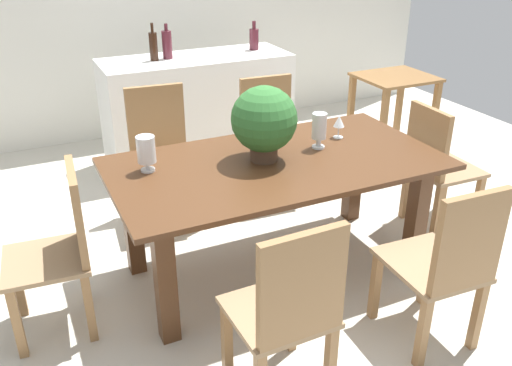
% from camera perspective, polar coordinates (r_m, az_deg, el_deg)
% --- Properties ---
extents(ground_plane, '(7.04, 7.04, 0.00)m').
position_cam_1_polar(ground_plane, '(3.73, 0.42, -6.91)').
color(ground_plane, beige).
extents(back_wall, '(6.40, 0.10, 2.60)m').
position_cam_1_polar(back_wall, '(5.64, -11.59, 18.02)').
color(back_wall, silver).
rests_on(back_wall, ground).
extents(dining_table, '(1.93, 1.02, 0.74)m').
position_cam_1_polar(dining_table, '(3.26, 2.12, 0.21)').
color(dining_table, '#4C2D19').
rests_on(dining_table, ground).
extents(chair_near_left, '(0.44, 0.44, 0.94)m').
position_cam_1_polar(chair_near_left, '(2.41, 3.46, -12.84)').
color(chair_near_left, olive).
rests_on(chair_near_left, ground).
extents(chair_near_right, '(0.43, 0.50, 0.94)m').
position_cam_1_polar(chair_near_right, '(2.86, 19.10, -7.77)').
color(chair_near_right, olive).
rests_on(chair_near_right, ground).
extents(chair_foot_end, '(0.44, 0.43, 0.90)m').
position_cam_1_polar(chair_foot_end, '(3.99, 18.11, 2.02)').
color(chair_foot_end, olive).
rests_on(chair_foot_end, ground).
extents(chair_head_end, '(0.45, 0.46, 0.91)m').
position_cam_1_polar(chair_head_end, '(3.02, -19.39, -6.02)').
color(chair_head_end, olive).
rests_on(chair_head_end, ground).
extents(chair_far_left, '(0.49, 0.51, 0.96)m').
position_cam_1_polar(chair_far_left, '(4.00, -9.81, 3.48)').
color(chair_far_left, olive).
rests_on(chair_far_left, ground).
extents(chair_far_right, '(0.47, 0.43, 0.93)m').
position_cam_1_polar(chair_far_right, '(4.28, 1.44, 5.25)').
color(chair_far_right, olive).
rests_on(chair_far_right, ground).
extents(flower_centerpiece, '(0.38, 0.38, 0.44)m').
position_cam_1_polar(flower_centerpiece, '(3.14, 0.85, 6.46)').
color(flower_centerpiece, '#4C3828').
rests_on(flower_centerpiece, dining_table).
extents(crystal_vase_left, '(0.10, 0.10, 0.20)m').
position_cam_1_polar(crystal_vase_left, '(3.09, -11.29, 3.32)').
color(crystal_vase_left, silver).
rests_on(crystal_vase_left, dining_table).
extents(crystal_vase_center_near, '(0.09, 0.09, 0.22)m').
position_cam_1_polar(crystal_vase_center_near, '(3.37, 6.55, 5.71)').
color(crystal_vase_center_near, silver).
rests_on(crystal_vase_center_near, dining_table).
extents(wine_glass, '(0.07, 0.07, 0.15)m').
position_cam_1_polar(wine_glass, '(3.56, 8.58, 6.24)').
color(wine_glass, silver).
rests_on(wine_glass, dining_table).
extents(kitchen_counter, '(1.63, 0.61, 0.94)m').
position_cam_1_polar(kitchen_counter, '(4.98, -6.01, 7.57)').
color(kitchen_counter, white).
rests_on(kitchen_counter, ground).
extents(wine_bottle_clear, '(0.08, 0.08, 0.29)m').
position_cam_1_polar(wine_bottle_clear, '(4.81, -9.18, 13.97)').
color(wine_bottle_clear, '#511E28').
rests_on(wine_bottle_clear, kitchen_counter).
extents(wine_bottle_tall, '(0.08, 0.08, 0.25)m').
position_cam_1_polar(wine_bottle_tall, '(5.09, -0.21, 14.70)').
color(wine_bottle_tall, '#511E28').
rests_on(wine_bottle_tall, kitchen_counter).
extents(wine_bottle_dark, '(0.07, 0.07, 0.31)m').
position_cam_1_polar(wine_bottle_dark, '(4.76, -10.56, 13.76)').
color(wine_bottle_dark, black).
rests_on(wine_bottle_dark, kitchen_counter).
extents(side_table, '(0.65, 0.58, 0.73)m').
position_cam_1_polar(side_table, '(5.24, 14.06, 8.91)').
color(side_table, brown).
rests_on(side_table, ground).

